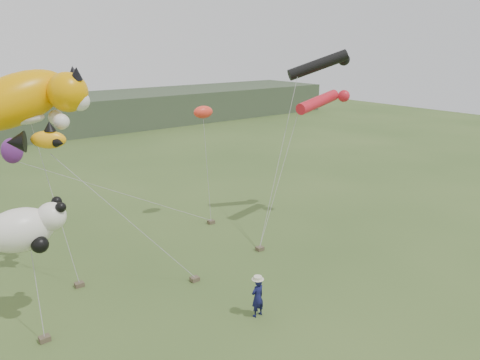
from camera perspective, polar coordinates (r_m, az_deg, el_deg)
name	(u,v)px	position (r m, az deg, el deg)	size (l,w,h in m)	color
ground	(261,311)	(19.48, 2.61, -15.69)	(120.00, 120.00, 0.00)	#385123
festival_attendant	(258,297)	(18.79, 2.15, -14.09)	(0.59, 0.39, 1.63)	#111341
sandbag_anchors	(169,268)	(22.75, -8.69, -10.57)	(11.58, 6.07, 0.19)	brown
cat_kite	(27,99)	(22.36, -24.50, 8.97)	(6.23, 3.32, 3.49)	#E69900
fish_kite	(37,140)	(21.07, -23.55, 4.52)	(2.50, 1.64, 1.21)	#FFA911
tube_kites	(323,81)	(27.44, 10.06, 11.74)	(4.36, 2.85, 3.40)	black
panda_kite	(25,228)	(18.82, -24.69, -5.37)	(2.83, 1.83, 1.76)	white
misc_kites	(88,135)	(26.27, -17.99, 5.20)	(10.75, 3.91, 2.52)	#F83926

